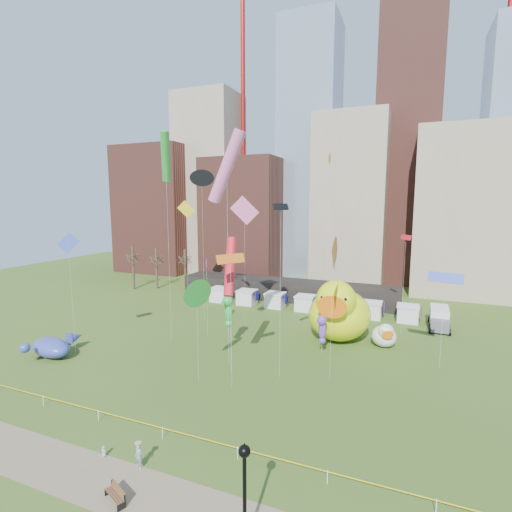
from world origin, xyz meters
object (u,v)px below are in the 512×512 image
at_px(small_duck, 384,335).
at_px(park_bench, 116,494).
at_px(big_duck, 339,312).
at_px(seahorse_purple, 322,327).
at_px(seahorse_green, 228,309).
at_px(box_truck, 439,318).
at_px(woman, 139,456).
at_px(toddler, 104,451).
at_px(whale_inflatable, 53,346).
at_px(lamppost, 245,486).

distance_m(small_duck, park_bench, 33.06).
xyz_separation_m(big_duck, small_duck, (5.41, -0.08, -2.26)).
bearing_deg(park_bench, seahorse_purple, 100.11).
distance_m(small_duck, seahorse_green, 18.64).
bearing_deg(big_duck, box_truck, 39.94).
distance_m(seahorse_green, woman, 21.72).
height_order(seahorse_green, toddler, seahorse_green).
bearing_deg(box_truck, whale_inflatable, -145.23).
bearing_deg(seahorse_purple, park_bench, -84.53).
xyz_separation_m(box_truck, woman, (-19.51, -38.04, -0.51)).
distance_m(big_duck, lamppost, 30.78).
height_order(seahorse_green, box_truck, seahorse_green).
distance_m(whale_inflatable, woman, 23.54).
distance_m(box_truck, woman, 42.76).
height_order(box_truck, toddler, box_truck).
relative_size(seahorse_green, whale_inflatable, 0.87).
bearing_deg(small_duck, seahorse_green, -172.87).
bearing_deg(whale_inflatable, big_duck, 40.96).
xyz_separation_m(seahorse_green, seahorse_purple, (10.71, 1.93, -1.49)).
distance_m(big_duck, seahorse_purple, 5.12).
xyz_separation_m(big_duck, lamppost, (1.01, -30.76, -0.15)).
bearing_deg(small_duck, park_bench, -126.96).
xyz_separation_m(big_duck, box_truck, (11.84, 10.08, -2.29)).
bearing_deg(seahorse_green, box_truck, 45.81).
relative_size(seahorse_purple, park_bench, 2.54).
bearing_deg(toddler, seahorse_purple, 78.54).
bearing_deg(woman, seahorse_purple, 92.07).
bearing_deg(big_duck, woman, -105.80).
bearing_deg(park_bench, box_truck, 88.68).
bearing_deg(whale_inflatable, park_bench, -22.70).
bearing_deg(seahorse_purple, box_truck, 68.69).
bearing_deg(box_truck, seahorse_green, -143.04).
bearing_deg(toddler, lamppost, -2.21).
bearing_deg(park_bench, small_duck, 91.39).
xyz_separation_m(big_duck, toddler, (-10.58, -27.96, -3.25)).
height_order(whale_inflatable, park_bench, whale_inflatable).
xyz_separation_m(lamppost, woman, (-8.68, 2.80, -2.65)).
relative_size(box_truck, woman, 3.76).
relative_size(seahorse_green, lamppost, 1.07).
distance_m(small_duck, lamppost, 31.07).
xyz_separation_m(seahorse_green, toddler, (1.04, -21.03, -4.19)).
bearing_deg(lamppost, seahorse_green, 117.93).
relative_size(park_bench, box_truck, 0.28).
bearing_deg(small_duck, woman, -129.93).
relative_size(small_duck, park_bench, 2.43).
relative_size(seahorse_purple, whale_inflatable, 0.63).
relative_size(park_bench, lamppost, 0.31).
bearing_deg(box_truck, woman, -116.14).
bearing_deg(woman, box_truck, 81.31).
xyz_separation_m(big_duck, park_bench, (-7.06, -30.69, -3.18)).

